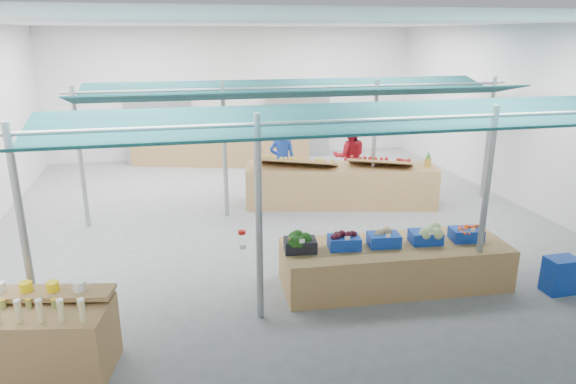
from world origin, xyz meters
name	(u,v)px	position (x,y,z in m)	size (l,w,h in m)	color
floor	(274,220)	(0.00, 0.00, 0.00)	(13.00, 13.00, 0.00)	slate
hall	(261,93)	(0.00, 1.44, 2.65)	(13.00, 13.00, 13.00)	silver
pole_grid	(332,157)	(0.75, -1.75, 1.81)	(10.00, 4.60, 3.00)	gray
awnings	(333,104)	(0.75, -1.75, 2.78)	(9.50, 7.08, 0.30)	#0B292F
back_shelving_left	(160,132)	(-2.50, 6.00, 1.00)	(2.00, 0.50, 2.00)	#B23F33
back_shelving_right	(297,126)	(2.00, 6.00, 1.00)	(2.00, 0.50, 2.00)	#B23F33
bottle_shelf	(30,337)	(-3.93, -4.61, 0.47)	(2.07, 1.46, 1.14)	olive
veg_counter	(394,265)	(1.32, -3.46, 0.36)	(3.66, 1.22, 0.71)	olive
fruit_counter	(341,185)	(1.78, 0.70, 0.48)	(4.49, 1.07, 0.96)	olive
far_counter	(222,148)	(-0.62, 5.40, 0.50)	(5.52, 1.10, 0.99)	olive
crate_stack	(560,275)	(3.81, -4.29, 0.30)	(0.49, 0.34, 0.59)	#0E3399
vendor_left	(282,161)	(0.58, 1.80, 0.90)	(0.65, 0.43, 1.80)	#193AA7
vendor_right	(350,157)	(2.38, 1.80, 0.90)	(0.87, 0.68, 1.80)	#A81421
crate_broccoli	(300,242)	(-0.25, -3.37, 0.87)	(0.54, 0.43, 0.35)	black
crate_beets	(344,240)	(0.46, -3.41, 0.84)	(0.54, 0.43, 0.29)	#0E3399
crate_celeriac	(384,237)	(1.12, -3.45, 0.86)	(0.54, 0.43, 0.31)	#0E3399
crate_cabbage	(426,234)	(1.83, -3.49, 0.87)	(0.54, 0.43, 0.35)	#0E3399
crate_carrots	(466,234)	(2.54, -3.53, 0.82)	(0.54, 0.43, 0.29)	#0E3399
sparrow	(291,240)	(-0.42, -3.49, 0.96)	(0.12, 0.09, 0.11)	brown
pole_ribbon	(242,234)	(-1.16, -3.36, 1.08)	(0.12, 0.12, 0.28)	#B9100C
apple_heap_yellow	(296,160)	(0.71, 0.84, 1.13)	(2.01, 1.47, 0.27)	#997247
apple_heap_red	(380,160)	(2.64, 0.39, 1.13)	(1.65, 1.29, 0.27)	#997247
pineapple	(428,160)	(3.73, 0.13, 1.14)	(0.14, 0.14, 0.39)	#8C6019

